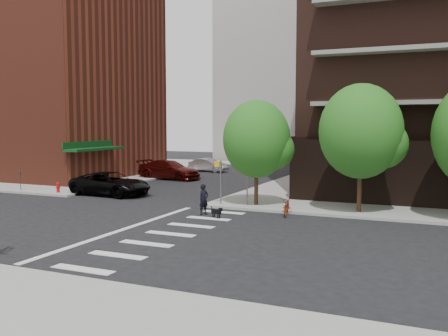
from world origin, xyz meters
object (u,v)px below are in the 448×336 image
(fire_hydrant, at_px, (58,187))
(dog_walker, at_px, (204,200))
(parked_car_maroon, at_px, (169,170))
(parked_car_silver, at_px, (208,165))
(scooter, at_px, (287,206))
(parked_car_black, at_px, (111,184))

(fire_hydrant, bearing_deg, dog_walker, -12.89)
(parked_car_maroon, height_order, parked_car_silver, parked_car_maroon)
(fire_hydrant, relative_size, scooter, 0.38)
(parked_car_black, bearing_deg, parked_car_maroon, 10.45)
(parked_car_black, distance_m, scooter, 13.64)
(parked_car_black, height_order, parked_car_silver, parked_car_black)
(parked_car_black, relative_size, dog_walker, 3.44)
(parked_car_silver, relative_size, dog_walker, 2.48)
(scooter, distance_m, dog_walker, 4.53)
(fire_hydrant, distance_m, parked_car_maroon, 11.82)
(parked_car_black, distance_m, parked_car_maroon, 10.47)
(fire_hydrant, distance_m, parked_car_silver, 19.55)
(scooter, height_order, dog_walker, dog_walker)
(scooter, bearing_deg, dog_walker, -169.02)
(fire_hydrant, bearing_deg, parked_car_silver, 82.82)
(parked_car_silver, height_order, scooter, parked_car_silver)
(parked_car_maroon, distance_m, dog_walker, 17.91)
(parked_car_maroon, distance_m, parked_car_silver, 7.81)
(parked_car_black, bearing_deg, scooter, -97.19)
(fire_hydrant, xyz_separation_m, parked_car_silver, (2.44, 19.40, 0.14))
(parked_car_maroon, xyz_separation_m, parked_car_silver, (0.14, 7.80, -0.16))
(parked_car_black, distance_m, parked_car_silver, 18.23)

